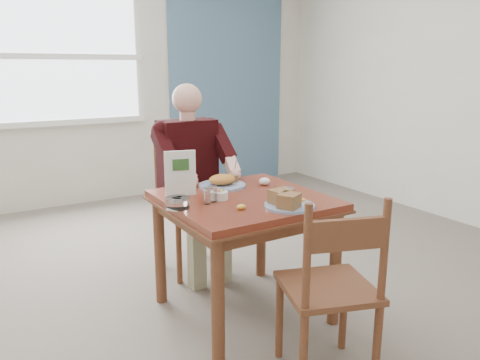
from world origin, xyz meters
TOP-DOWN VIEW (x-y plane):
  - floor at (0.00, 0.00)m, footprint 6.00×6.00m
  - wall_back at (0.00, 3.00)m, footprint 5.50×0.00m
  - accent_panel at (1.60, 2.98)m, footprint 1.60×0.02m
  - lemon_wedge at (-0.15, -0.21)m, footprint 0.05×0.04m
  - napkin at (0.26, 0.17)m, footprint 0.08×0.07m
  - metal_dish at (0.31, -0.01)m, footprint 0.10×0.10m
  - window at (-0.40, 2.97)m, footprint 1.72×0.04m
  - table at (0.00, 0.00)m, footprint 0.92×0.92m
  - chair_far at (0.00, 0.80)m, footprint 0.42×0.42m
  - chair_near at (0.01, -0.77)m, footprint 0.53×0.53m
  - diner at (0.00, 0.71)m, footprint 0.53×0.56m
  - near_plate at (0.09, -0.31)m, footprint 0.36×0.36m
  - far_plate at (0.01, 0.27)m, footprint 0.33×0.33m
  - caddy at (-0.15, 0.02)m, footprint 0.09×0.09m
  - shakers at (-0.23, -0.01)m, footprint 0.10×0.07m
  - creamer at (-0.43, -0.01)m, footprint 0.13×0.13m
  - menu at (-0.31, 0.21)m, footprint 0.18×0.06m

SIDE VIEW (x-z plane):
  - floor at x=0.00m, z-range 0.00..0.00m
  - chair_far at x=0.00m, z-range 0.00..0.95m
  - chair_near at x=0.01m, z-range 0.00..0.95m
  - table at x=0.00m, z-range 0.26..1.01m
  - metal_dish at x=0.31m, z-range 0.75..0.76m
  - lemon_wedge at x=-0.15m, z-range 0.75..0.78m
  - caddy at x=-0.15m, z-range 0.74..0.81m
  - napkin at x=0.26m, z-range 0.75..0.80m
  - far_plate at x=0.01m, z-range 0.74..0.82m
  - creamer at x=-0.43m, z-range 0.75..0.81m
  - near_plate at x=0.09m, z-range 0.74..0.83m
  - shakers at x=-0.23m, z-range 0.75..0.84m
  - diner at x=0.00m, z-range 0.12..1.50m
  - menu at x=-0.31m, z-range 0.75..1.02m
  - accent_panel at x=1.60m, z-range 0.00..2.80m
  - wall_back at x=0.00m, z-range -1.35..4.15m
  - window at x=-0.40m, z-range 0.89..2.31m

